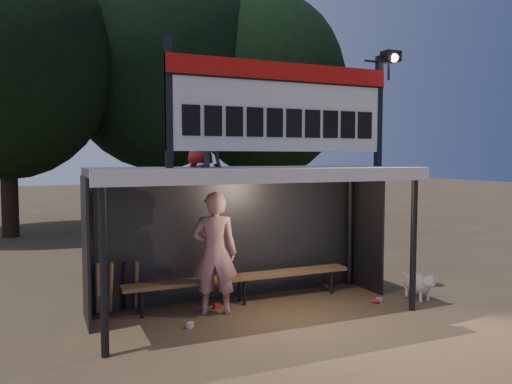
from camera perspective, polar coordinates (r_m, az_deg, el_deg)
ground at (r=8.20m, az=-0.18°, el=-13.59°), size 80.00×80.00×0.00m
player at (r=7.94m, az=-4.73°, el=-6.95°), size 0.83×0.69×1.94m
child_a at (r=7.76m, az=-5.89°, el=7.05°), size 0.69×0.63×1.15m
child_b at (r=7.92m, az=-6.45°, el=6.74°), size 0.55×0.37×1.08m
dugout_shelter at (r=8.06m, az=-0.87°, el=-0.49°), size 5.10×2.08×2.32m
scoreboard_assembly at (r=8.08m, az=3.53°, el=10.00°), size 4.10×0.27×1.99m
bench at (r=8.57m, az=-1.65°, el=-9.80°), size 4.00×0.35×0.48m
tree_left at (r=17.48m, az=-26.77°, el=13.58°), size 6.46×6.46×9.27m
tree_mid at (r=19.48m, az=-11.19°, el=14.84°), size 7.22×7.22×10.36m
tree_right at (r=19.63m, az=1.25°, el=11.94°), size 6.08×6.08×8.72m
dog at (r=9.28m, az=18.13°, el=-9.90°), size 0.36×0.81×0.49m
bats at (r=8.33m, az=-15.57°, el=-10.38°), size 0.68×0.35×0.84m
litter at (r=8.60m, az=5.09°, el=-12.50°), size 3.44×1.38×0.08m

